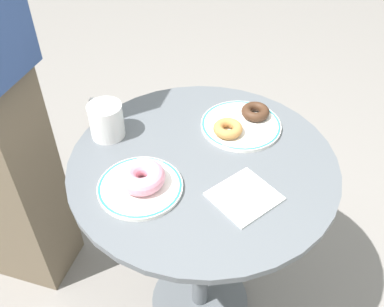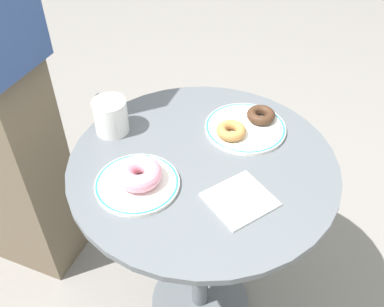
{
  "view_description": "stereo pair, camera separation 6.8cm",
  "coord_description": "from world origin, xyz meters",
  "px_view_note": "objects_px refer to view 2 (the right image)",
  "views": [
    {
      "loc": [
        -0.6,
        -0.53,
        1.46
      ],
      "look_at": [
        -0.02,
        0.02,
        0.73
      ],
      "focal_mm": 40.18,
      "sensor_mm": 36.0,
      "label": 1
    },
    {
      "loc": [
        -0.55,
        -0.58,
        1.46
      ],
      "look_at": [
        -0.02,
        0.02,
        0.73
      ],
      "focal_mm": 40.18,
      "sensor_mm": 36.0,
      "label": 2
    }
  ],
  "objects_px": {
    "plate_left": "(137,183)",
    "donut_pink_frosted": "(139,174)",
    "cafe_table": "(202,215)",
    "coffee_mug": "(110,116)",
    "plate_right": "(245,128)",
    "donut_old_fashioned": "(231,131)",
    "donut_chocolate": "(261,115)",
    "paper_napkin": "(240,200)"
  },
  "relations": [
    {
      "from": "plate_left",
      "to": "donut_pink_frosted",
      "type": "relative_size",
      "value": 1.84
    },
    {
      "from": "cafe_table",
      "to": "donut_pink_frosted",
      "type": "bearing_deg",
      "value": 165.61
    },
    {
      "from": "coffee_mug",
      "to": "plate_right",
      "type": "bearing_deg",
      "value": -41.52
    },
    {
      "from": "donut_old_fashioned",
      "to": "donut_pink_frosted",
      "type": "bearing_deg",
      "value": 175.24
    },
    {
      "from": "donut_pink_frosted",
      "to": "donut_old_fashioned",
      "type": "relative_size",
      "value": 1.39
    },
    {
      "from": "donut_chocolate",
      "to": "donut_old_fashioned",
      "type": "height_order",
      "value": "same"
    },
    {
      "from": "plate_left",
      "to": "paper_napkin",
      "type": "bearing_deg",
      "value": -53.09
    },
    {
      "from": "coffee_mug",
      "to": "donut_chocolate",
      "type": "bearing_deg",
      "value": -36.97
    },
    {
      "from": "cafe_table",
      "to": "paper_napkin",
      "type": "xyz_separation_m",
      "value": [
        -0.03,
        -0.16,
        0.21
      ]
    },
    {
      "from": "cafe_table",
      "to": "donut_chocolate",
      "type": "bearing_deg",
      "value": 2.89
    },
    {
      "from": "donut_pink_frosted",
      "to": "donut_old_fashioned",
      "type": "distance_m",
      "value": 0.29
    },
    {
      "from": "donut_chocolate",
      "to": "paper_napkin",
      "type": "distance_m",
      "value": 0.31
    },
    {
      "from": "cafe_table",
      "to": "donut_pink_frosted",
      "type": "distance_m",
      "value": 0.3
    },
    {
      "from": "cafe_table",
      "to": "donut_pink_frosted",
      "type": "xyz_separation_m",
      "value": [
        -0.17,
        0.04,
        0.24
      ]
    },
    {
      "from": "paper_napkin",
      "to": "coffee_mug",
      "type": "bearing_deg",
      "value": 100.0
    },
    {
      "from": "donut_pink_frosted",
      "to": "paper_napkin",
      "type": "bearing_deg",
      "value": -54.7
    },
    {
      "from": "donut_chocolate",
      "to": "donut_pink_frosted",
      "type": "bearing_deg",
      "value": 175.52
    },
    {
      "from": "donut_chocolate",
      "to": "coffee_mug",
      "type": "height_order",
      "value": "coffee_mug"
    },
    {
      "from": "donut_chocolate",
      "to": "coffee_mug",
      "type": "distance_m",
      "value": 0.42
    },
    {
      "from": "plate_left",
      "to": "donut_pink_frosted",
      "type": "height_order",
      "value": "donut_pink_frosted"
    },
    {
      "from": "cafe_table",
      "to": "donut_old_fashioned",
      "type": "xyz_separation_m",
      "value": [
        0.12,
        0.02,
        0.24
      ]
    },
    {
      "from": "cafe_table",
      "to": "plate_left",
      "type": "xyz_separation_m",
      "value": [
        -0.18,
        0.04,
        0.22
      ]
    },
    {
      "from": "plate_left",
      "to": "plate_right",
      "type": "xyz_separation_m",
      "value": [
        0.35,
        -0.03,
        0.0
      ]
    },
    {
      "from": "donut_pink_frosted",
      "to": "coffee_mug",
      "type": "height_order",
      "value": "coffee_mug"
    },
    {
      "from": "cafe_table",
      "to": "donut_chocolate",
      "type": "distance_m",
      "value": 0.33
    },
    {
      "from": "plate_right",
      "to": "paper_napkin",
      "type": "bearing_deg",
      "value": -139.63
    },
    {
      "from": "donut_chocolate",
      "to": "coffee_mug",
      "type": "bearing_deg",
      "value": 143.03
    },
    {
      "from": "plate_left",
      "to": "coffee_mug",
      "type": "xyz_separation_m",
      "value": [
        0.07,
        0.22,
        0.04
      ]
    },
    {
      "from": "cafe_table",
      "to": "coffee_mug",
      "type": "bearing_deg",
      "value": 111.02
    },
    {
      "from": "cafe_table",
      "to": "coffee_mug",
      "type": "relative_size",
      "value": 5.25
    },
    {
      "from": "donut_old_fashioned",
      "to": "paper_napkin",
      "type": "distance_m",
      "value": 0.23
    },
    {
      "from": "donut_old_fashioned",
      "to": "paper_napkin",
      "type": "xyz_separation_m",
      "value": [
        -0.15,
        -0.17,
        -0.02
      ]
    },
    {
      "from": "plate_right",
      "to": "donut_old_fashioned",
      "type": "height_order",
      "value": "donut_old_fashioned"
    },
    {
      "from": "donut_chocolate",
      "to": "paper_napkin",
      "type": "bearing_deg",
      "value": -147.17
    },
    {
      "from": "paper_napkin",
      "to": "coffee_mug",
      "type": "xyz_separation_m",
      "value": [
        -0.07,
        0.42,
        0.05
      ]
    },
    {
      "from": "coffee_mug",
      "to": "paper_napkin",
      "type": "bearing_deg",
      "value": -80.0
    },
    {
      "from": "coffee_mug",
      "to": "plate_left",
      "type": "bearing_deg",
      "value": -108.89
    },
    {
      "from": "cafe_table",
      "to": "donut_chocolate",
      "type": "relative_size",
      "value": 8.89
    },
    {
      "from": "paper_napkin",
      "to": "donut_pink_frosted",
      "type": "bearing_deg",
      "value": 125.3
    },
    {
      "from": "donut_pink_frosted",
      "to": "donut_chocolate",
      "type": "xyz_separation_m",
      "value": [
        0.4,
        -0.03,
        -0.01
      ]
    },
    {
      "from": "plate_left",
      "to": "paper_napkin",
      "type": "relative_size",
      "value": 1.45
    },
    {
      "from": "plate_left",
      "to": "paper_napkin",
      "type": "height_order",
      "value": "plate_left"
    }
  ]
}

